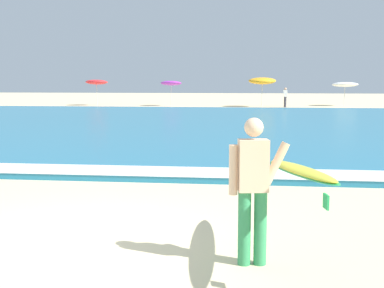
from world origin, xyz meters
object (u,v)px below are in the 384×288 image
beach_umbrella_1 (171,83)px  surfer_with_board (276,177)px  beachgoer_near_row_left (285,97)px  beach_umbrella_0 (97,82)px  beach_umbrella_2 (262,81)px  beach_umbrella_3 (345,85)px

beach_umbrella_1 → surfer_with_board: bearing=-79.1°
beachgoer_near_row_left → beach_umbrella_1: bearing=174.0°
beach_umbrella_0 → beachgoer_near_row_left: size_ratio=1.44×
beach_umbrella_1 → beach_umbrella_2: 7.69m
beach_umbrella_3 → beachgoer_near_row_left: size_ratio=1.39×
beach_umbrella_2 → beachgoer_near_row_left: 2.27m
beach_umbrella_1 → beachgoer_near_row_left: beach_umbrella_1 is taller
beach_umbrella_0 → beach_umbrella_3: bearing=4.5°
beach_umbrella_1 → beach_umbrella_3: bearing=6.5°
surfer_with_board → beach_umbrella_2: 35.91m
surfer_with_board → beach_umbrella_1: size_ratio=1.30×
beach_umbrella_2 → beach_umbrella_0: bearing=176.8°
beach_umbrella_0 → beach_umbrella_2: 14.16m
surfer_with_board → beach_umbrella_0: (-13.53, 36.67, 0.97)m
beach_umbrella_0 → beach_umbrella_1: beach_umbrella_0 is taller
beach_umbrella_2 → beach_umbrella_3: bearing=19.4°
beach_umbrella_0 → beach_umbrella_3: 21.22m
beach_umbrella_2 → beachgoer_near_row_left: bearing=-6.2°
beach_umbrella_1 → beachgoer_near_row_left: bearing=-6.0°
surfer_with_board → beach_umbrella_2: (0.61, 35.89, 1.08)m
beachgoer_near_row_left → beach_umbrella_0: bearing=176.5°
surfer_with_board → beachgoer_near_row_left: 35.77m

